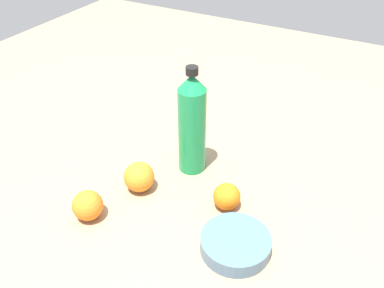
% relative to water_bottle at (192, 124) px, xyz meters
% --- Properties ---
extents(ground_plane, '(2.40, 2.40, 0.00)m').
position_rel_water_bottle_xyz_m(ground_plane, '(0.03, 0.02, -0.15)').
color(ground_plane, '#9E7F60').
extents(water_bottle, '(0.07, 0.07, 0.31)m').
position_rel_water_bottle_xyz_m(water_bottle, '(0.00, 0.00, 0.00)').
color(water_bottle, '#198C4C').
rests_on(water_bottle, ground_plane).
extents(orange_0, '(0.08, 0.08, 0.08)m').
position_rel_water_bottle_xyz_m(orange_0, '(0.08, 0.14, -0.11)').
color(orange_0, orange).
rests_on(orange_0, ground_plane).
extents(orange_1, '(0.07, 0.07, 0.07)m').
position_rel_water_bottle_xyz_m(orange_1, '(0.13, 0.29, -0.11)').
color(orange_1, orange).
rests_on(orange_1, ground_plane).
extents(orange_2, '(0.07, 0.07, 0.07)m').
position_rel_water_bottle_xyz_m(orange_2, '(-0.15, 0.10, -0.11)').
color(orange_2, orange).
rests_on(orange_2, ground_plane).
extents(ceramic_bowl, '(0.16, 0.16, 0.04)m').
position_rel_water_bottle_xyz_m(ceramic_bowl, '(-0.22, 0.21, -0.13)').
color(ceramic_bowl, slate).
rests_on(ceramic_bowl, ground_plane).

